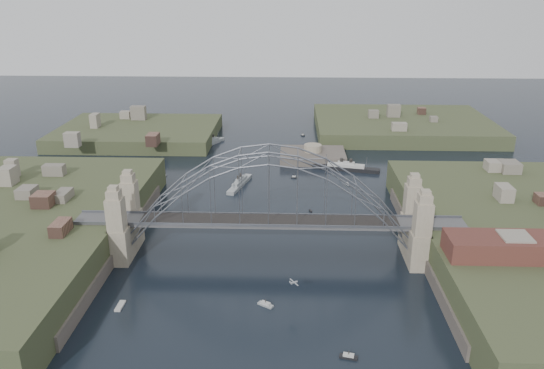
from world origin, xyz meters
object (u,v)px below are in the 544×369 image
Objects in this scene: fort_island at (312,161)px; naval_cruiser_near at (240,184)px; naval_cruiser_far at (212,142)px; bridge at (269,203)px; ocean_liner at (346,168)px; wharf_shed at (500,247)px.

fort_island is 1.34× the size of naval_cruiser_near.
naval_cruiser_far is at bearing 108.26° from naval_cruiser_near.
naval_cruiser_near is (-10.56, 43.52, -11.56)m from bridge.
naval_cruiser_near is 36.58m from ocean_liner.
bridge is 6.16× the size of naval_cruiser_far.
naval_cruiser_near is at bearing -154.29° from ocean_liner.
ocean_liner is (-21.60, 73.39, -9.18)m from wharf_shed.
wharf_shed is 123.69m from naval_cruiser_far.
fort_island reaches higher than ocean_liner.
naval_cruiser_far is (-14.70, 44.54, -0.01)m from naval_cruiser_near.
naval_cruiser_near is 46.90m from naval_cruiser_far.
ocean_liner is (22.40, 59.39, -11.50)m from bridge.
bridge is 92.34m from naval_cruiser_far.
wharf_shed is at bearing -17.65° from bridge.
bridge is at bearing -110.66° from ocean_liner.
wharf_shed reaches higher than ocean_liner.
fort_island is 90.48m from wharf_shed.
fort_island is 14.90m from ocean_liner.
bridge reaches higher than fort_island.
wharf_shed reaches higher than fort_island.
wharf_shed reaches higher than naval_cruiser_far.
ocean_liner is (10.40, -10.61, 1.16)m from fort_island.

